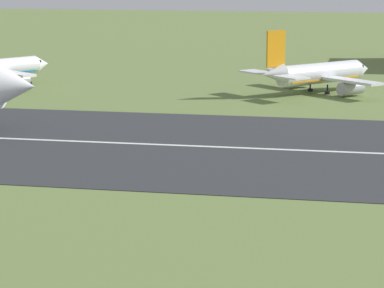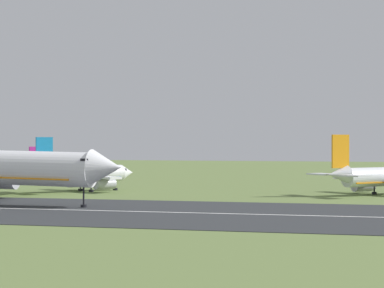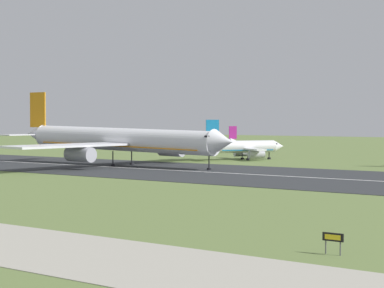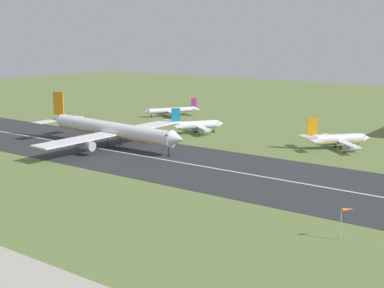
{
  "view_description": "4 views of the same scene",
  "coord_description": "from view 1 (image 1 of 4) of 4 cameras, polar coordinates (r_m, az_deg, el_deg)",
  "views": [
    {
      "loc": [
        12.93,
        2.21,
        20.14
      ],
      "look_at": [
        -1.79,
        75.49,
        5.08
      ],
      "focal_mm": 85.0,
      "sensor_mm": 36.0,
      "label": 1
    },
    {
      "loc": [
        17.28,
        -10.56,
        9.26
      ],
      "look_at": [
        -8.86,
        77.58,
        8.83
      ],
      "focal_mm": 85.0,
      "sensor_mm": 36.0,
      "label": 2
    },
    {
      "loc": [
        52.02,
        -12.76,
        9.84
      ],
      "look_at": [
        -21.02,
        83.7,
        5.81
      ],
      "focal_mm": 70.0,
      "sensor_mm": 36.0,
      "label": 3
    },
    {
      "loc": [
        65.18,
        -17.68,
        35.07
      ],
      "look_at": [
        -12.21,
        88.22,
        8.52
      ],
      "focal_mm": 50.0,
      "sensor_mm": 36.0,
      "label": 4
    }
  ],
  "objects": [
    {
      "name": "runway_strip",
      "position": [
        99.56,
        3.66,
        -0.28
      ],
      "size": [
        411.2,
        41.56,
        0.06
      ],
      "primitive_type": "cube",
      "color": "#2B2D30",
      "rests_on": "ground_plane"
    },
    {
      "name": "runway_centreline",
      "position": [
        99.56,
        3.66,
        -0.26
      ],
      "size": [
        370.08,
        0.7,
        0.01
      ],
      "primitive_type": "cube",
      "color": "silver",
      "rests_on": "runway_strip"
    },
    {
      "name": "airplane_parked_centre",
      "position": [
        142.77,
        7.93,
        4.37
      ],
      "size": [
        22.03,
        21.72,
        10.1
      ],
      "color": "silver",
      "rests_on": "ground_plane"
    }
  ]
}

